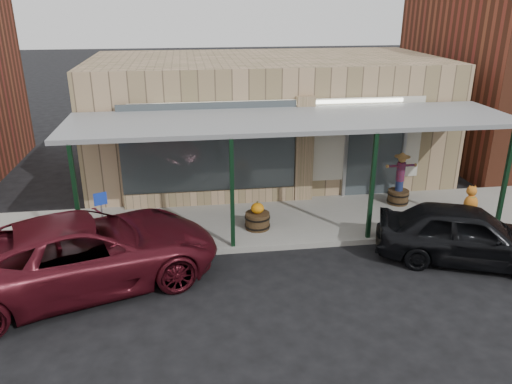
{
  "coord_description": "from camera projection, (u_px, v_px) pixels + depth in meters",
  "views": [
    {
      "loc": [
        -2.82,
        -9.26,
        6.08
      ],
      "look_at": [
        -1.14,
        2.6,
        1.42
      ],
      "focal_mm": 35.0,
      "sensor_mm": 36.0,
      "label": 1
    }
  ],
  "objects": [
    {
      "name": "ground",
      "position": [
        323.0,
        291.0,
        11.12
      ],
      "size": [
        120.0,
        120.0,
        0.0
      ],
      "primitive_type": "plane",
      "color": "black",
      "rests_on": "ground"
    },
    {
      "name": "storefront",
      "position": [
        266.0,
        118.0,
        17.9
      ],
      "size": [
        12.0,
        6.25,
        4.2
      ],
      "color": "tan",
      "rests_on": "ground"
    },
    {
      "name": "parked_sedan",
      "position": [
        467.0,
        234.0,
        12.14
      ],
      "size": [
        4.59,
        3.16,
        1.62
      ],
      "rotation": [
        0.0,
        0.0,
        1.2
      ],
      "color": "black",
      "rests_on": "ground"
    },
    {
      "name": "awning",
      "position": [
        293.0,
        122.0,
        13.32
      ],
      "size": [
        12.0,
        3.0,
        3.04
      ],
      "color": "gray",
      "rests_on": "ground"
    },
    {
      "name": "handicap_sign",
      "position": [
        102.0,
        214.0,
        12.27
      ],
      "size": [
        0.3,
        0.15,
        1.54
      ],
      "rotation": [
        0.0,
        0.0,
        0.42
      ],
      "color": "gray",
      "rests_on": "sidewalk"
    },
    {
      "name": "barrel_pumpkin",
      "position": [
        257.0,
        219.0,
        13.71
      ],
      "size": [
        0.84,
        0.84,
        0.8
      ],
      "rotation": [
        0.0,
        0.0,
        -0.3
      ],
      "color": "#46321C",
      "rests_on": "sidewalk"
    },
    {
      "name": "block_buildings_near",
      "position": [
        315.0,
        65.0,
        18.51
      ],
      "size": [
        61.0,
        8.0,
        8.0
      ],
      "color": "brown",
      "rests_on": "ground"
    },
    {
      "name": "barrel_scarecrow",
      "position": [
        399.0,
        186.0,
        15.29
      ],
      "size": [
        1.0,
        0.66,
        1.64
      ],
      "rotation": [
        0.0,
        0.0,
        0.04
      ],
      "color": "#46321C",
      "rests_on": "sidewalk"
    },
    {
      "name": "sidewalk",
      "position": [
        290.0,
        221.0,
        14.42
      ],
      "size": [
        40.0,
        3.2,
        0.15
      ],
      "primitive_type": "cube",
      "color": "gray",
      "rests_on": "ground"
    },
    {
      "name": "car_maroon",
      "position": [
        85.0,
        252.0,
        11.08
      ],
      "size": [
        6.48,
        4.47,
        1.64
      ],
      "primitive_type": "imported",
      "rotation": [
        0.0,
        0.0,
        1.89
      ],
      "color": "#4E0F19",
      "rests_on": "ground"
    }
  ]
}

